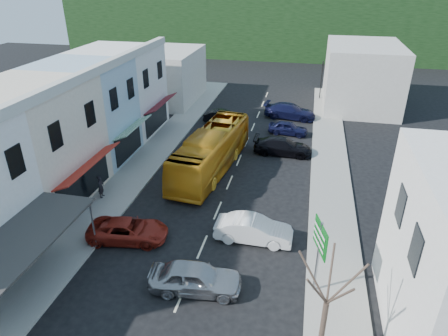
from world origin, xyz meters
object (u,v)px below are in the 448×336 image
direction_sign (318,259)px  car_white (254,230)px  pedestrian_left (101,186)px  street_tree (327,303)px  traffic_signal (321,81)px  bus (212,152)px  car_red (128,230)px  car_silver (195,279)px

direction_sign → car_white: bearing=118.5°
car_white → pedestrian_left: 11.38m
street_tree → traffic_signal: 37.49m
bus → car_red: 10.44m
car_white → car_red: (-7.28, -1.50, 0.00)m
car_white → pedestrian_left: size_ratio=2.59×
car_white → car_silver: bearing=155.3°
car_white → street_tree: street_tree is taller
direction_sign → street_tree: (0.25, -3.86, 1.02)m
car_silver → traffic_signal: traffic_signal is taller
car_silver → pedestrian_left: pedestrian_left is taller
pedestrian_left → direction_sign: bearing=-120.1°
pedestrian_left → traffic_signal: (14.88, 27.55, 1.33)m
car_silver → traffic_signal: bearing=-16.0°
car_silver → car_red: size_ratio=0.96×
car_white → direction_sign: size_ratio=1.06×
car_silver → direction_sign: direction_sign is taller
car_silver → pedestrian_left: 11.43m
car_silver → street_tree: street_tree is taller
direction_sign → street_tree: size_ratio=0.67×
car_red → direction_sign: direction_sign is taller
car_silver → car_white: (2.23, 4.70, 0.00)m
car_white → direction_sign: 5.24m
pedestrian_left → car_white: bearing=-110.4°
car_white → street_tree: size_ratio=0.71×
car_silver → direction_sign: bearing=-85.1°
car_silver → pedestrian_left: size_ratio=2.59×
pedestrian_left → traffic_signal: 31.34m
car_silver → pedestrian_left: bearing=44.7°
car_silver → street_tree: bearing=-120.3°
car_red → pedestrian_left: pedestrian_left is taller
car_silver → street_tree: 7.07m
bus → traffic_signal: traffic_signal is taller
car_silver → traffic_signal: size_ratio=0.94×
car_white → car_red: 7.43m
car_red → pedestrian_left: 5.54m
bus → direction_sign: size_ratio=2.79×
car_white → bus: bearing=29.2°
pedestrian_left → traffic_signal: bearing=-36.0°
car_red → pedestrian_left: bearing=35.6°
direction_sign → car_silver: bearing=174.4°
bus → car_silver: (2.42, -13.27, -0.85)m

